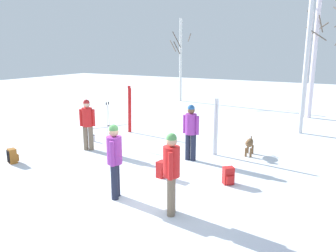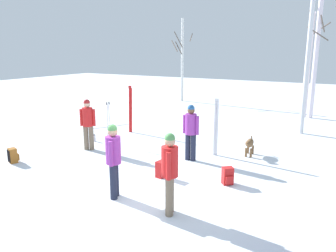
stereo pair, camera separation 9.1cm
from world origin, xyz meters
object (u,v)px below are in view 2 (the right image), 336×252
person_3 (191,129)px  backpack_1 (13,156)px  backpack_0 (228,176)px  birch_tree_1 (310,63)px  person_4 (88,121)px  ski_pair_planted_0 (130,109)px  ski_pair_planted_1 (216,127)px  birch_tree_0 (182,59)px  person_2 (113,156)px  ski_pair_lying_0 (110,126)px  backpack_2 (161,169)px  ski_poles_0 (109,121)px  person_1 (170,169)px  birch_tree_2 (317,37)px  dog (250,144)px  birch_tree_3 (310,28)px  water_bottle_0 (95,138)px

person_3 → backpack_1: 5.38m
backpack_0 → birch_tree_1: birch_tree_1 is taller
person_4 → ski_pair_planted_0: bearing=94.8°
ski_pair_planted_1 → birch_tree_0: size_ratio=0.35×
person_2 → ski_pair_lying_0: (-4.75, 5.53, -0.97)m
ski_pair_lying_0 → person_4: bearing=-61.6°
ski_pair_lying_0 → birch_tree_1: (7.14, 6.51, 2.65)m
person_3 → backpack_2: person_3 is taller
backpack_0 → birch_tree_0: (-7.42, 11.72, 2.50)m
person_2 → ski_poles_0: person_2 is taller
person_1 → ski_pair_planted_1: (-0.66, 4.11, -0.07)m
ski_poles_0 → birch_tree_2: size_ratio=0.19×
person_1 → person_2: size_ratio=1.00×
person_1 → birch_tree_2: birch_tree_2 is taller
person_3 → dog: bearing=42.8°
person_4 → backpack_1: bearing=-116.4°
backpack_1 → birch_tree_2: (6.79, 11.58, 3.66)m
backpack_0 → birch_tree_3: birch_tree_3 is taller
person_4 → ski_pair_lying_0: person_4 is taller
ski_pair_lying_0 → backpack_1: (0.59, -5.16, 0.20)m
ski_pair_lying_0 → water_bottle_0: water_bottle_0 is taller
person_1 → dog: (0.30, 4.59, -0.59)m
person_3 → birch_tree_2: (2.29, 8.74, 2.90)m
ski_pair_planted_0 → birch_tree_0: (-2.11, 8.54, 1.77)m
dog → ski_pair_planted_1: bearing=-153.5°
ski_poles_0 → birch_tree_0: size_ratio=0.29×
dog → ski_poles_0: bearing=-167.4°
person_4 → birch_tree_2: 11.44m
person_2 → backpack_0: (1.98, 2.01, -0.77)m
person_1 → birch_tree_1: 12.24m
ski_poles_0 → person_1: bearing=-38.0°
birch_tree_1 → ski_poles_0: bearing=-122.4°
birch_tree_3 → backpack_0: bearing=-96.7°
backpack_2 → birch_tree_0: size_ratio=0.08×
dog → ski_pair_planted_0: (-5.11, 0.64, 0.56)m
backpack_2 → birch_tree_3: birch_tree_3 is taller
birch_tree_3 → ski_pair_planted_1: bearing=-113.6°
person_2 → backpack_2: person_2 is taller
person_4 → ski_pair_planted_0: 2.70m
ski_poles_0 → birch_tree_3: (5.77, 4.99, 3.30)m
person_3 → person_4: 3.52m
person_4 → backpack_1: (-1.05, -2.12, -0.77)m
person_1 → ski_pair_planted_1: 4.17m
backpack_1 → backpack_0: bearing=15.0°
ski_poles_0 → birch_tree_2: 10.66m
ski_pair_lying_0 → backpack_0: size_ratio=3.73×
ski_pair_planted_1 → birch_tree_1: size_ratio=0.36×
person_3 → ski_pair_planted_1: bearing=61.0°
ski_pair_planted_0 → birch_tree_0: size_ratio=0.36×
person_2 → dog: (1.78, 4.54, -0.59)m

